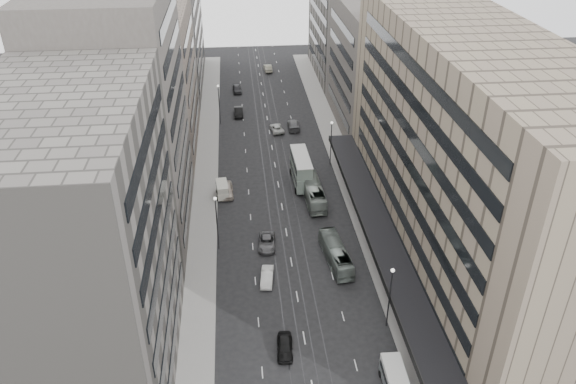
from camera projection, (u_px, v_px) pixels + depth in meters
name	position (u px, v px, depth m)	size (l,w,h in m)	color
ground	(298.00, 302.00, 68.41)	(220.00, 220.00, 0.00)	black
sidewalk_right	(340.00, 157.00, 101.49)	(4.00, 125.00, 0.15)	gray
sidewalk_left	(207.00, 164.00, 99.46)	(4.00, 125.00, 0.15)	gray
department_store	(464.00, 155.00, 69.46)	(19.20, 60.00, 30.00)	#7B6B59
building_right_mid	(378.00, 66.00, 108.63)	(15.00, 28.00, 24.00)	#4C4842
building_right_far	(349.00, 19.00, 133.30)	(15.00, 32.00, 28.00)	slate
building_left_a	(80.00, 253.00, 52.09)	(15.00, 28.00, 30.00)	slate
building_left_b	(122.00, 118.00, 74.19)	(15.00, 26.00, 34.00)	#4C4842
building_left_c	(149.00, 82.00, 99.60)	(15.00, 28.00, 25.00)	#685C51
building_left_d	(165.00, 26.00, 127.09)	(15.00, 38.00, 28.00)	slate
lamp_right_near	(390.00, 291.00, 62.30)	(0.44, 0.44, 8.32)	#262628
lamp_right_far	(331.00, 138.00, 96.54)	(0.44, 0.44, 8.32)	#262628
lamp_left_near	(217.00, 217.00, 75.21)	(0.44, 0.44, 8.32)	#262628
lamp_left_far	(219.00, 100.00, 112.02)	(0.44, 0.44, 8.32)	#262628
bus_near	(336.00, 254.00, 74.56)	(2.30, 9.81, 2.73)	slate
bus_far	(313.00, 192.00, 88.18)	(2.56, 10.95, 3.05)	gray
double_decker	(301.00, 169.00, 92.24)	(3.01, 9.26, 5.03)	gray
vw_microbus	(395.00, 379.00, 56.45)	(2.35, 4.95, 2.64)	#54595B
panel_van	(222.00, 189.00, 89.22)	(2.17, 3.98, 2.42)	silver
sedan_0	(285.00, 347.00, 61.14)	(1.73, 4.30, 1.46)	black
sedan_1	(267.00, 277.00, 71.45)	(1.49, 4.27, 1.41)	silver
sedan_2	(267.00, 242.00, 77.92)	(2.24, 4.86, 1.35)	#555557
sedan_4	(227.00, 190.00, 89.94)	(2.02, 5.02, 1.71)	#B6A697
sedan_5	(239.00, 112.00, 117.93)	(1.76, 5.03, 1.66)	black
sedan_6	(277.00, 128.00, 111.15)	(2.24, 4.86, 1.35)	#B9BAB5
sedan_7	(293.00, 125.00, 112.24)	(2.27, 5.59, 1.62)	#535356
sedan_8	(237.00, 89.00, 129.89)	(1.88, 4.66, 1.59)	#27282A
sedan_9	(268.00, 68.00, 142.89)	(1.78, 5.11, 1.68)	#A6A189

